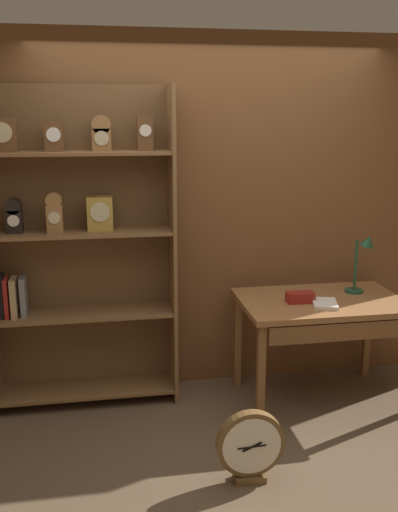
{
  "coord_description": "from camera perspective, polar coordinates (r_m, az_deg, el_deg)",
  "views": [
    {
      "loc": [
        -0.8,
        -2.87,
        2.02
      ],
      "look_at": [
        -0.19,
        0.62,
        1.16
      ],
      "focal_mm": 40.68,
      "sensor_mm": 36.0,
      "label": 1
    }
  ],
  "objects": [
    {
      "name": "bookshelf",
      "position": [
        4.07,
        -11.86,
        0.85
      ],
      "size": [
        1.28,
        0.33,
        2.23
      ],
      "color": "brown",
      "rests_on": "ground"
    },
    {
      "name": "desk_lamp",
      "position": [
        4.32,
        15.74,
        -0.34
      ],
      "size": [
        0.19,
        0.18,
        0.44
      ],
      "color": "#1E472D",
      "rests_on": "workbench"
    },
    {
      "name": "open_repair_manual",
      "position": [
        4.04,
        12.27,
        -4.59
      ],
      "size": [
        0.21,
        0.25,
        0.02
      ],
      "primitive_type": "cube",
      "rotation": [
        0.0,
        0.0,
        -0.27
      ],
      "color": "silver",
      "rests_on": "workbench"
    },
    {
      "name": "workbench",
      "position": [
        4.18,
        12.05,
        -5.44
      ],
      "size": [
        1.15,
        0.74,
        0.76
      ],
      "color": "brown",
      "rests_on": "ground"
    },
    {
      "name": "ground_plane",
      "position": [
        3.6,
        5.07,
        -20.56
      ],
      "size": [
        10.0,
        10.0,
        0.0
      ],
      "primitive_type": "plane",
      "color": "brown"
    },
    {
      "name": "round_clock_large",
      "position": [
        3.43,
        5.07,
        -18.1
      ],
      "size": [
        0.39,
        0.11,
        0.43
      ],
      "color": "brown",
      "rests_on": "ground"
    },
    {
      "name": "back_wood_panel",
      "position": [
        4.3,
        1.02,
        4.0
      ],
      "size": [
        4.8,
        0.05,
        2.6
      ],
      "primitive_type": "cube",
      "color": "brown",
      "rests_on": "ground"
    },
    {
      "name": "toolbox_small",
      "position": [
        4.07,
        9.91,
        -4.02
      ],
      "size": [
        0.19,
        0.1,
        0.07
      ],
      "primitive_type": "cube",
      "color": "maroon",
      "rests_on": "workbench"
    }
  ]
}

